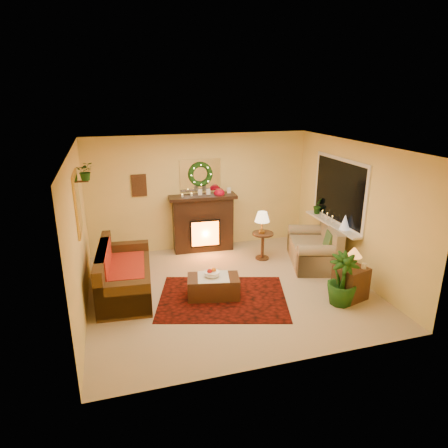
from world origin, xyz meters
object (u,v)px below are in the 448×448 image
object	(u,v)px
fireplace	(203,227)
end_table_square	(350,283)
coffee_table	(213,286)
sofa	(125,270)
side_table_round	(263,245)
loveseat	(313,244)

from	to	relation	value
fireplace	end_table_square	world-z (taller)	fireplace
coffee_table	sofa	bearing A→B (deg)	168.78
fireplace	end_table_square	size ratio (longest dim) A/B	2.28
fireplace	side_table_round	distance (m)	1.44
fireplace	loveseat	xyz separation A→B (m)	(2.05, -1.40, -0.13)
end_table_square	coffee_table	world-z (taller)	end_table_square
fireplace	loveseat	size ratio (longest dim) A/B	0.89
sofa	coffee_table	distance (m)	1.61
loveseat	end_table_square	size ratio (longest dim) A/B	2.57
sofa	loveseat	xyz separation A→B (m)	(3.87, 0.21, -0.01)
side_table_round	end_table_square	world-z (taller)	side_table_round
sofa	side_table_round	xyz separation A→B (m)	(2.93, 0.71, -0.11)
sofa	fireplace	size ratio (longest dim) A/B	1.51
sofa	end_table_square	world-z (taller)	sofa
fireplace	loveseat	world-z (taller)	fireplace
fireplace	end_table_square	bearing A→B (deg)	-53.29
fireplace	coffee_table	size ratio (longest dim) A/B	1.47
fireplace	side_table_round	world-z (taller)	fireplace
coffee_table	fireplace	bearing A→B (deg)	92.99
side_table_round	coffee_table	distance (m)	1.98
sofa	end_table_square	size ratio (longest dim) A/B	3.44
side_table_round	end_table_square	bearing A→B (deg)	-67.69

